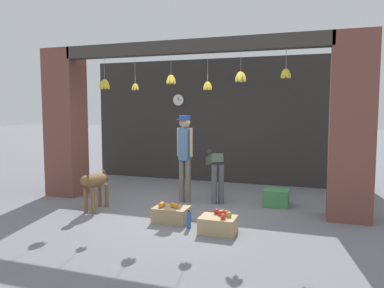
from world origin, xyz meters
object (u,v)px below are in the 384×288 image
at_px(fruit_crate_apples, 218,224).
at_px(produce_box_green, 276,198).
at_px(water_bottle, 189,220).
at_px(wall_clock, 178,100).
at_px(dog, 95,183).
at_px(fruit_crate_oranges, 171,214).
at_px(worker_stooping, 215,169).
at_px(shopkeeper, 185,151).

relative_size(fruit_crate_apples, produce_box_green, 1.14).
xyz_separation_m(fruit_crate_apples, water_bottle, (-0.49, 0.05, 0.00)).
relative_size(produce_box_green, wall_clock, 1.56).
height_order(dog, fruit_crate_oranges, dog).
xyz_separation_m(worker_stooping, fruit_crate_apples, (0.56, -1.83, -0.53)).
bearing_deg(fruit_crate_oranges, shopkeeper, 100.15).
height_order(fruit_crate_apples, water_bottle, fruit_crate_apples).
bearing_deg(worker_stooping, water_bottle, -118.76).
bearing_deg(fruit_crate_apples, fruit_crate_oranges, 162.52).
xyz_separation_m(water_bottle, wall_clock, (-1.60, 3.71, 1.94)).
height_order(dog, worker_stooping, worker_stooping).
bearing_deg(fruit_crate_oranges, fruit_crate_apples, -17.48).
relative_size(worker_stooping, wall_clock, 3.32).
relative_size(dog, shopkeeper, 0.53).
bearing_deg(worker_stooping, fruit_crate_oranges, -132.50).
distance_m(worker_stooping, water_bottle, 1.86).
xyz_separation_m(dog, shopkeeper, (1.33, 1.11, 0.51)).
height_order(shopkeeper, fruit_crate_oranges, shopkeeper).
distance_m(worker_stooping, wall_clock, 2.83).
xyz_separation_m(fruit_crate_apples, wall_clock, (-2.08, 3.76, 1.94)).
relative_size(fruit_crate_apples, water_bottle, 1.83).
bearing_deg(shopkeeper, fruit_crate_oranges, 109.57).
bearing_deg(produce_box_green, wall_clock, 145.13).
relative_size(produce_box_green, water_bottle, 1.60).
relative_size(worker_stooping, fruit_crate_apples, 1.86).
bearing_deg(dog, wall_clock, 171.39).
bearing_deg(water_bottle, wall_clock, 113.25).
distance_m(fruit_crate_oranges, wall_clock, 4.17).
height_order(fruit_crate_oranges, fruit_crate_apples, same).
bearing_deg(wall_clock, shopkeeper, -66.01).
height_order(shopkeeper, water_bottle, shopkeeper).
bearing_deg(wall_clock, fruit_crate_oranges, -70.89).
bearing_deg(fruit_crate_apples, water_bottle, 174.09).
xyz_separation_m(shopkeeper, wall_clock, (-0.98, 2.20, 1.05)).
height_order(shopkeeper, worker_stooping, shopkeeper).
bearing_deg(shopkeeper, dog, 49.15).
height_order(dog, water_bottle, dog).
height_order(fruit_crate_apples, produce_box_green, fruit_crate_apples).
relative_size(worker_stooping, water_bottle, 3.41).
bearing_deg(worker_stooping, wall_clock, 97.06).
relative_size(worker_stooping, fruit_crate_oranges, 1.78).
bearing_deg(water_bottle, dog, 168.26).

